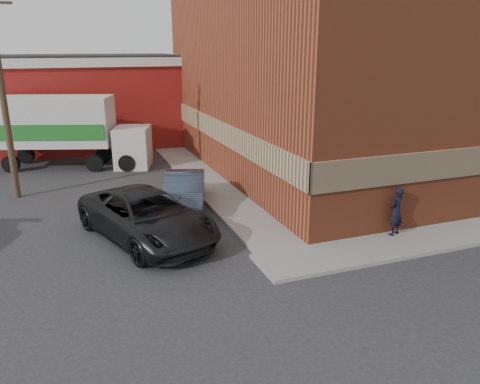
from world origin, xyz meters
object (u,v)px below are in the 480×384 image
object	(u,v)px
warehouse	(50,101)
box_truck	(70,127)
sedan	(185,192)
suv_a	(147,216)
brick_building	(348,76)
man	(396,211)
utility_pole	(1,83)

from	to	relation	value
warehouse	box_truck	xyz separation A→B (m)	(0.91, -6.39, -0.69)
sedan	suv_a	size ratio (longest dim) A/B	0.75
brick_building	warehouse	distance (m)	18.30
box_truck	brick_building	bearing A→B (deg)	-0.18
man	suv_a	world-z (taller)	man
brick_building	suv_a	xyz separation A→B (m)	(-11.61, -6.45, -3.88)
brick_building	sedan	xyz separation A→B (m)	(-9.72, -3.99, -3.97)
warehouse	utility_pole	xyz separation A→B (m)	(-1.50, -11.00, 1.93)
man	sedan	xyz separation A→B (m)	(-5.81, 5.26, -0.23)
box_truck	warehouse	bearing A→B (deg)	116.70
box_truck	man	bearing A→B (deg)	-36.49
warehouse	box_truck	distance (m)	6.49
sedan	box_truck	world-z (taller)	box_truck
warehouse	brick_building	bearing A→B (deg)	-37.20
warehouse	sedan	bearing A→B (deg)	-72.34
suv_a	box_truck	distance (m)	11.32
warehouse	man	xyz separation A→B (m)	(10.59, -20.25, -1.87)
man	sedan	size ratio (longest dim) A/B	0.38
sedan	box_truck	size ratio (longest dim) A/B	0.56
utility_pole	box_truck	xyz separation A→B (m)	(2.41, 4.61, -2.62)
utility_pole	man	world-z (taller)	utility_pole
brick_building	box_truck	xyz separation A→B (m)	(-13.59, 4.62, -2.56)
brick_building	suv_a	distance (m)	13.84
warehouse	suv_a	world-z (taller)	warehouse
warehouse	man	size ratio (longest dim) A/B	9.91
utility_pole	man	size ratio (longest dim) A/B	5.47
man	suv_a	bearing A→B (deg)	-41.89
warehouse	man	world-z (taller)	warehouse
warehouse	suv_a	distance (m)	17.80
man	suv_a	size ratio (longest dim) A/B	0.29
brick_building	warehouse	bearing A→B (deg)	142.80
brick_building	warehouse	world-z (taller)	brick_building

